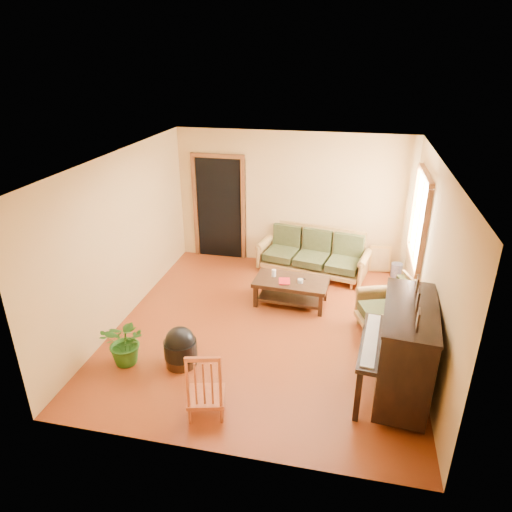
% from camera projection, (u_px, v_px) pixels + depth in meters
% --- Properties ---
extents(floor, '(5.00, 5.00, 0.00)m').
position_uv_depth(floor, '(266.00, 327.00, 7.07)').
color(floor, '#64240D').
rests_on(floor, ground).
extents(doorway, '(1.08, 0.16, 2.05)m').
position_uv_depth(doorway, '(219.00, 209.00, 9.15)').
color(doorway, black).
rests_on(doorway, floor).
extents(window, '(0.12, 1.36, 1.46)m').
position_uv_depth(window, '(420.00, 218.00, 7.19)').
color(window, white).
rests_on(window, right_wall).
extents(sofa, '(2.15, 1.23, 0.87)m').
position_uv_depth(sofa, '(313.00, 253.00, 8.59)').
color(sofa, olive).
rests_on(sofa, floor).
extents(coffee_table, '(1.26, 0.74, 0.44)m').
position_uv_depth(coffee_table, '(291.00, 292.00, 7.65)').
color(coffee_table, black).
rests_on(coffee_table, floor).
extents(armchair, '(1.09, 1.11, 0.88)m').
position_uv_depth(armchair, '(387.00, 308.00, 6.74)').
color(armchair, olive).
rests_on(armchair, floor).
extents(piano, '(0.96, 1.48, 1.24)m').
position_uv_depth(piano, '(405.00, 353.00, 5.43)').
color(piano, black).
rests_on(piano, floor).
extents(footstool, '(0.59, 0.59, 0.42)m').
position_uv_depth(footstool, '(181.00, 351.00, 6.14)').
color(footstool, black).
rests_on(footstool, floor).
extents(red_chair, '(0.52, 0.55, 0.91)m').
position_uv_depth(red_chair, '(205.00, 381.00, 5.22)').
color(red_chair, '#963F1B').
rests_on(red_chair, floor).
extents(leaning_frame, '(0.41, 0.14, 0.54)m').
position_uv_depth(leaning_frame, '(380.00, 259.00, 8.76)').
color(leaning_frame, '#C39141').
rests_on(leaning_frame, floor).
extents(ceramic_crock, '(0.21, 0.21, 0.26)m').
position_uv_depth(ceramic_crock, '(396.00, 270.00, 8.63)').
color(ceramic_crock, '#34449D').
rests_on(ceramic_crock, floor).
extents(potted_plant, '(0.66, 0.58, 0.68)m').
position_uv_depth(potted_plant, '(126.00, 342.00, 6.12)').
color(potted_plant, '#28601B').
rests_on(potted_plant, floor).
extents(book, '(0.22, 0.27, 0.02)m').
position_uv_depth(book, '(279.00, 281.00, 7.50)').
color(book, maroon).
rests_on(book, coffee_table).
extents(candle, '(0.08, 0.08, 0.12)m').
position_uv_depth(candle, '(274.00, 273.00, 7.67)').
color(candle, white).
rests_on(candle, coffee_table).
extents(glass_jar, '(0.11, 0.11, 0.06)m').
position_uv_depth(glass_jar, '(300.00, 281.00, 7.47)').
color(glass_jar, silver).
rests_on(glass_jar, coffee_table).
extents(remote, '(0.14, 0.09, 0.01)m').
position_uv_depth(remote, '(301.00, 279.00, 7.58)').
color(remote, black).
rests_on(remote, coffee_table).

